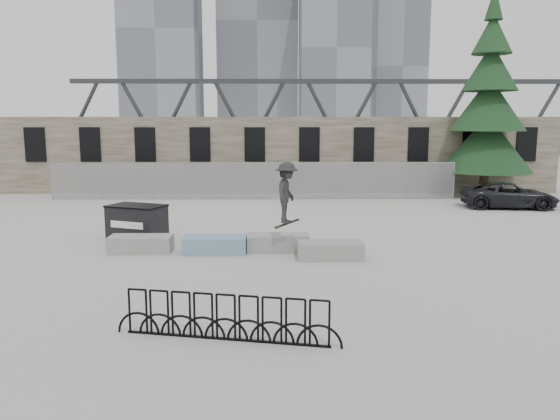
{
  "coord_description": "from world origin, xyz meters",
  "views": [
    {
      "loc": [
        1.07,
        -17.15,
        4.11
      ],
      "look_at": [
        1.29,
        0.57,
        1.3
      ],
      "focal_mm": 35.0,
      "sensor_mm": 36.0,
      "label": 1
    }
  ],
  "objects_px": {
    "planter_center_left": "(215,244)",
    "planter_center_right": "(278,242)",
    "dumpster": "(137,223)",
    "planter_offset": "(330,250)",
    "suv": "(509,195)",
    "planter_far_left": "(141,243)",
    "spruce_tree": "(488,113)",
    "bike_rack": "(226,318)",
    "skateboarder": "(287,193)"
  },
  "relations": [
    {
      "from": "bike_rack",
      "to": "planter_center_right",
      "type": "bearing_deg",
      "value": 81.83
    },
    {
      "from": "planter_offset",
      "to": "skateboarder",
      "type": "height_order",
      "value": "skateboarder"
    },
    {
      "from": "dumpster",
      "to": "bike_rack",
      "type": "bearing_deg",
      "value": -44.47
    },
    {
      "from": "planter_center_left",
      "to": "planter_center_right",
      "type": "relative_size",
      "value": 1.0
    },
    {
      "from": "planter_far_left",
      "to": "dumpster",
      "type": "relative_size",
      "value": 0.89
    },
    {
      "from": "planter_far_left",
      "to": "skateboarder",
      "type": "distance_m",
      "value": 5.04
    },
    {
      "from": "planter_far_left",
      "to": "spruce_tree",
      "type": "relative_size",
      "value": 0.17
    },
    {
      "from": "planter_far_left",
      "to": "spruce_tree",
      "type": "height_order",
      "value": "spruce_tree"
    },
    {
      "from": "planter_offset",
      "to": "skateboarder",
      "type": "bearing_deg",
      "value": 162.91
    },
    {
      "from": "planter_center_left",
      "to": "planter_center_right",
      "type": "bearing_deg",
      "value": 8.2
    },
    {
      "from": "planter_far_left",
      "to": "planter_center_right",
      "type": "bearing_deg",
      "value": 1.73
    },
    {
      "from": "planter_far_left",
      "to": "planter_offset",
      "type": "xyz_separation_m",
      "value": [
        6.03,
        -0.96,
        0.0
      ]
    },
    {
      "from": "planter_far_left",
      "to": "planter_center_right",
      "type": "height_order",
      "value": "same"
    },
    {
      "from": "planter_offset",
      "to": "suv",
      "type": "height_order",
      "value": "suv"
    },
    {
      "from": "planter_center_left",
      "to": "suv",
      "type": "height_order",
      "value": "suv"
    },
    {
      "from": "planter_far_left",
      "to": "skateboarder",
      "type": "height_order",
      "value": "skateboarder"
    },
    {
      "from": "planter_center_right",
      "to": "suv",
      "type": "bearing_deg",
      "value": 38.17
    },
    {
      "from": "suv",
      "to": "skateboarder",
      "type": "relative_size",
      "value": 2.18
    },
    {
      "from": "planter_center_left",
      "to": "spruce_tree",
      "type": "distance_m",
      "value": 20.05
    },
    {
      "from": "bike_rack",
      "to": "planter_offset",
      "type": "bearing_deg",
      "value": 67.21
    },
    {
      "from": "planter_center_right",
      "to": "skateboarder",
      "type": "bearing_deg",
      "value": -68.89
    },
    {
      "from": "planter_center_right",
      "to": "planter_offset",
      "type": "relative_size",
      "value": 1.0
    },
    {
      "from": "planter_far_left",
      "to": "planter_offset",
      "type": "bearing_deg",
      "value": -9.08
    },
    {
      "from": "bike_rack",
      "to": "dumpster",
      "type": "bearing_deg",
      "value": 113.36
    },
    {
      "from": "planter_center_right",
      "to": "planter_offset",
      "type": "bearing_deg",
      "value": -34.56
    },
    {
      "from": "planter_offset",
      "to": "planter_far_left",
      "type": "bearing_deg",
      "value": 170.92
    },
    {
      "from": "planter_center_left",
      "to": "suv",
      "type": "distance_m",
      "value": 16.38
    },
    {
      "from": "planter_far_left",
      "to": "planter_center_right",
      "type": "relative_size",
      "value": 1.0
    },
    {
      "from": "bike_rack",
      "to": "skateboarder",
      "type": "xyz_separation_m",
      "value": [
        1.33,
        6.74,
        1.56
      ]
    },
    {
      "from": "spruce_tree",
      "to": "skateboarder",
      "type": "bearing_deg",
      "value": -129.44
    },
    {
      "from": "planter_offset",
      "to": "bike_rack",
      "type": "xyz_separation_m",
      "value": [
        -2.66,
        -6.33,
        0.15
      ]
    },
    {
      "from": "skateboarder",
      "to": "bike_rack",
      "type": "bearing_deg",
      "value": -176.57
    },
    {
      "from": "spruce_tree",
      "to": "bike_rack",
      "type": "bearing_deg",
      "value": -121.83
    },
    {
      "from": "planter_offset",
      "to": "dumpster",
      "type": "relative_size",
      "value": 0.89
    },
    {
      "from": "spruce_tree",
      "to": "suv",
      "type": "bearing_deg",
      "value": -95.6
    },
    {
      "from": "planter_center_right",
      "to": "dumpster",
      "type": "relative_size",
      "value": 0.89
    },
    {
      "from": "suv",
      "to": "skateboarder",
      "type": "bearing_deg",
      "value": 137.56
    },
    {
      "from": "spruce_tree",
      "to": "suv",
      "type": "xyz_separation_m",
      "value": [
        -0.44,
        -4.44,
        -4.06
      ]
    },
    {
      "from": "planter_offset",
      "to": "spruce_tree",
      "type": "distance_m",
      "value": 18.36
    },
    {
      "from": "dumpster",
      "to": "skateboarder",
      "type": "xyz_separation_m",
      "value": [
        5.25,
        -2.32,
        1.36
      ]
    },
    {
      "from": "suv",
      "to": "spruce_tree",
      "type": "bearing_deg",
      "value": 1.05
    },
    {
      "from": "bike_rack",
      "to": "suv",
      "type": "height_order",
      "value": "suv"
    },
    {
      "from": "planter_center_right",
      "to": "dumpster",
      "type": "height_order",
      "value": "dumpster"
    },
    {
      "from": "planter_center_right",
      "to": "bike_rack",
      "type": "height_order",
      "value": "bike_rack"
    },
    {
      "from": "dumpster",
      "to": "planter_center_right",
      "type": "bearing_deg",
      "value": 4.01
    },
    {
      "from": "planter_center_left",
      "to": "spruce_tree",
      "type": "relative_size",
      "value": 0.17
    },
    {
      "from": "planter_far_left",
      "to": "spruce_tree",
      "type": "xyz_separation_m",
      "value": [
        16.33,
        13.58,
        4.4
      ]
    },
    {
      "from": "spruce_tree",
      "to": "planter_center_left",
      "type": "bearing_deg",
      "value": -135.37
    },
    {
      "from": "planter_far_left",
      "to": "dumpster",
      "type": "bearing_deg",
      "value": 107.07
    },
    {
      "from": "planter_center_right",
      "to": "planter_offset",
      "type": "xyz_separation_m",
      "value": [
        1.59,
        -1.1,
        0.0
      ]
    }
  ]
}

